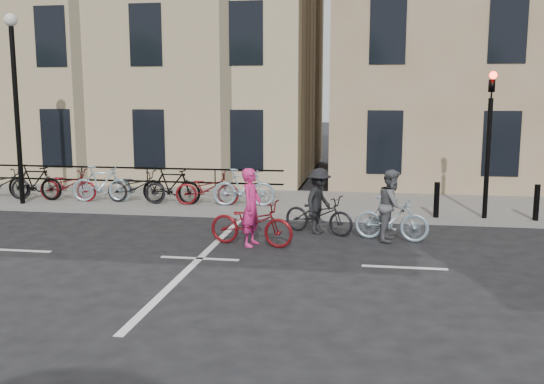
# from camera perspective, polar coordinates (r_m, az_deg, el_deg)

# --- Properties ---
(ground) EXTENTS (120.00, 120.00, 0.00)m
(ground) POSITION_cam_1_polar(r_m,az_deg,el_deg) (12.23, -6.82, -6.25)
(ground) COLOR black
(ground) RESTS_ON ground
(sidewalk) EXTENTS (46.00, 4.00, 0.15)m
(sidewalk) POSITION_cam_1_polar(r_m,az_deg,el_deg) (19.06, -13.45, -0.63)
(sidewalk) COLOR slate
(sidewalk) RESTS_ON ground
(building_east) EXTENTS (14.00, 10.00, 12.00)m
(building_east) POSITION_cam_1_polar(r_m,az_deg,el_deg) (25.15, 23.08, 15.11)
(building_east) COLOR #9A7E5D
(building_east) RESTS_ON sidewalk
(building_west) EXTENTS (20.00, 10.00, 10.00)m
(building_west) POSITION_cam_1_polar(r_m,az_deg,el_deg) (27.32, -18.03, 12.75)
(building_west) COLOR #C9B388
(building_west) RESTS_ON sidewalk
(traffic_light) EXTENTS (0.18, 0.30, 3.90)m
(traffic_light) POSITION_cam_1_polar(r_m,az_deg,el_deg) (15.95, 19.79, 5.81)
(traffic_light) COLOR black
(traffic_light) RESTS_ON sidewalk
(lamp_post) EXTENTS (0.36, 0.36, 5.28)m
(lamp_post) POSITION_cam_1_polar(r_m,az_deg,el_deg) (18.53, -23.04, 9.23)
(lamp_post) COLOR black
(lamp_post) RESTS_ON sidewalk
(bollard_east) EXTENTS (0.14, 0.14, 0.90)m
(bollard_east) POSITION_cam_1_polar(r_m,az_deg,el_deg) (15.89, 15.23, -0.71)
(bollard_east) COLOR black
(bollard_east) RESTS_ON sidewalk
(bollard_west) EXTENTS (0.14, 0.14, 0.90)m
(bollard_west) POSITION_cam_1_polar(r_m,az_deg,el_deg) (16.32, 23.63, -0.91)
(bollard_west) COLOR black
(bollard_west) RESTS_ON sidewalk
(parked_bikes) EXTENTS (9.35, 1.23, 1.05)m
(parked_bikes) POSITION_cam_1_polar(r_m,az_deg,el_deg) (18.05, -14.29, 0.63)
(parked_bikes) COLOR black
(parked_bikes) RESTS_ON sidewalk
(cyclist_pink) EXTENTS (1.98, 0.99, 1.69)m
(cyclist_pink) POSITION_cam_1_polar(r_m,az_deg,el_deg) (13.07, -1.96, -2.55)
(cyclist_pink) COLOR maroon
(cyclist_pink) RESTS_ON ground
(cyclist_grey) EXTENTS (1.72, 0.88, 1.60)m
(cyclist_grey) POSITION_cam_1_polar(r_m,az_deg,el_deg) (13.74, 11.20, -1.87)
(cyclist_grey) COLOR #95B1C3
(cyclist_grey) RESTS_ON ground
(cyclist_dark) EXTENTS (1.84, 1.20, 1.55)m
(cyclist_dark) POSITION_cam_1_polar(r_m,az_deg,el_deg) (14.22, 4.43, -1.51)
(cyclist_dark) COLOR black
(cyclist_dark) RESTS_ON ground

